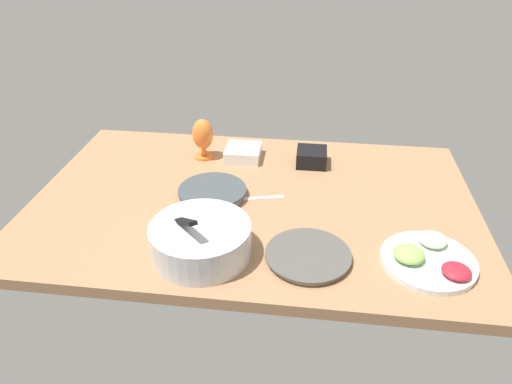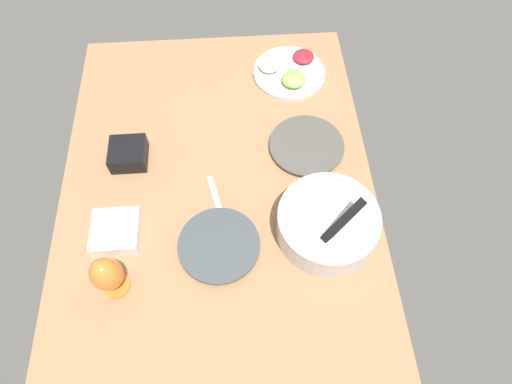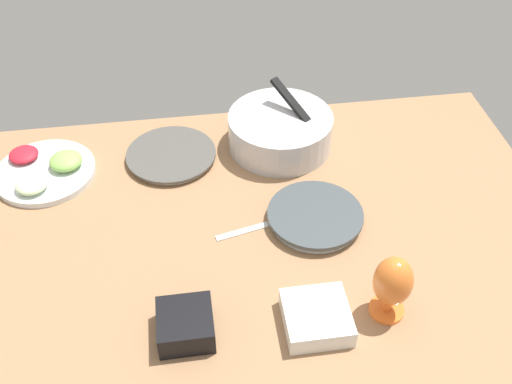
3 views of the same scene
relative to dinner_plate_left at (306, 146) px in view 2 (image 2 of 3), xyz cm
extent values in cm
cube|color=#99704C|center=(21.01, -31.50, -3.06)|extent=(160.00, 104.00, 4.00)
cylinder|color=silver|center=(0.00, 0.00, -0.42)|extent=(24.09, 24.09, 1.27)
cylinder|color=#4E4C47|center=(0.00, 0.00, 0.60)|extent=(26.18, 26.18, 0.76)
cylinder|color=silver|center=(36.07, -31.75, -0.07)|extent=(23.01, 23.01, 1.99)
cylinder|color=#3E4549|center=(36.07, -31.75, 1.52)|extent=(25.02, 25.02, 1.19)
cylinder|color=silver|center=(32.55, 1.71, 4.14)|extent=(30.73, 30.73, 10.40)
cylinder|color=white|center=(32.55, 1.71, 7.26)|extent=(27.66, 27.66, 1.87)
cube|color=black|center=(37.93, 1.71, 10.78)|extent=(14.67, 19.66, 12.60)
cylinder|color=silver|center=(-35.73, -2.26, -0.16)|extent=(28.09, 28.09, 1.80)
ellipsoid|color=#8CC659|center=(-29.53, -1.37, 2.64)|extent=(9.17, 9.17, 3.80)
ellipsoid|color=red|center=(-41.99, 4.00, 2.05)|extent=(8.33, 8.33, 2.61)
ellipsoid|color=beige|center=(-38.01, -9.90, 2.37)|extent=(8.62, 8.62, 3.26)
cylinder|color=orange|center=(46.03, -61.84, -0.56)|extent=(7.99, 7.99, 1.00)
cylinder|color=orange|center=(46.03, -61.84, 1.52)|extent=(2.00, 2.00, 3.16)
ellipsoid|color=orange|center=(46.03, -61.84, 9.57)|extent=(8.75, 8.75, 12.94)
cube|color=black|center=(0.74, -61.35, 2.16)|extent=(12.12, 12.12, 6.45)
cube|color=tan|center=(0.74, -61.35, 4.23)|extent=(9.94, 9.94, 2.06)
cube|color=white|center=(29.42, -63.06, 1.42)|extent=(14.40, 14.40, 4.96)
cube|color=#F9E072|center=(29.42, -63.06, 3.01)|extent=(11.81, 11.81, 1.59)
cube|color=silver|center=(18.62, -32.12, -0.76)|extent=(17.93, 5.89, 0.60)
camera|label=1|loc=(1.55, 112.59, 91.15)|focal=33.11mm
camera|label=2|loc=(88.66, -23.84, 122.42)|focal=30.31mm
camera|label=3|loc=(4.80, -139.79, 112.36)|focal=42.58mm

